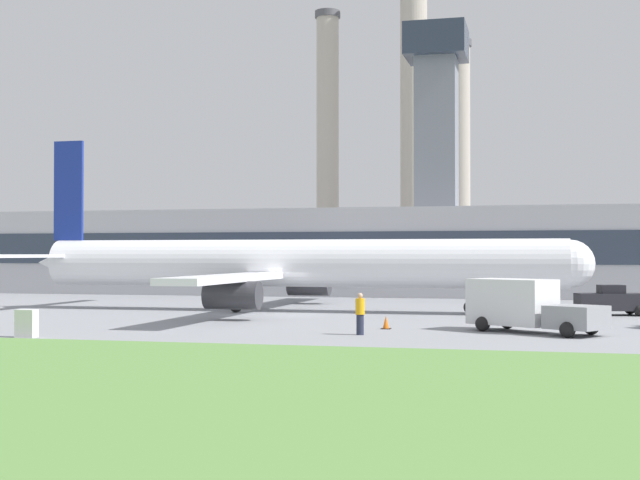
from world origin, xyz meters
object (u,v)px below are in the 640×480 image
Objects in this scene: airplane at (288,264)px; pushback_tug at (611,302)px; fuel_truck at (526,306)px; ground_crew_person at (360,313)px.

airplane is 8.52× the size of pushback_tug.
fuel_truck is at bearing -38.93° from airplane.
airplane is 5.60× the size of fuel_truck.
fuel_truck is 7.80m from ground_crew_person.
airplane is 19.37× the size of ground_crew_person.
ground_crew_person is (-7.17, -3.08, -0.25)m from fuel_truck.
airplane is at bearing -177.68° from pushback_tug.
fuel_truck is 3.46× the size of ground_crew_person.
fuel_truck is (-4.65, -12.79, 0.40)m from pushback_tug.
airplane reaches higher than fuel_truck.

